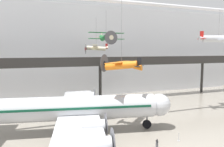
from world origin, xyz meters
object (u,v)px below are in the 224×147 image
at_px(suspended_plane_silver_racer, 218,39).
at_px(info_sign_pedestal, 157,145).
at_px(suspended_plane_cream_biplane, 96,48).
at_px(suspended_plane_green_biplane, 106,37).
at_px(airliner_silver_main, 72,109).
at_px(stanchion_barrier, 179,138).
at_px(suspended_plane_orange_highwing, 121,65).

relative_size(suspended_plane_silver_racer, info_sign_pedestal, 6.78).
height_order(suspended_plane_cream_biplane, suspended_plane_green_biplane, suspended_plane_green_biplane).
distance_m(airliner_silver_main, suspended_plane_green_biplane, 16.56).
distance_m(suspended_plane_cream_biplane, suspended_plane_green_biplane, 8.85).
bearing_deg(stanchion_barrier, suspended_plane_green_biplane, 103.31).
relative_size(airliner_silver_main, suspended_plane_green_biplane, 4.92).
bearing_deg(suspended_plane_orange_highwing, info_sign_pedestal, 142.85).
height_order(airliner_silver_main, suspended_plane_orange_highwing, suspended_plane_orange_highwing).
xyz_separation_m(suspended_plane_orange_highwing, suspended_plane_green_biplane, (0.97, 9.67, 4.78)).
distance_m(suspended_plane_orange_highwing, suspended_plane_green_biplane, 10.83).
bearing_deg(suspended_plane_cream_biplane, info_sign_pedestal, 107.55).
height_order(suspended_plane_orange_highwing, suspended_plane_cream_biplane, suspended_plane_cream_biplane).
xyz_separation_m(airliner_silver_main, suspended_plane_green_biplane, (8.41, 9.36, 10.78)).
height_order(suspended_plane_orange_highwing, info_sign_pedestal, suspended_plane_orange_highwing).
bearing_deg(suspended_plane_silver_racer, suspended_plane_green_biplane, -176.47).
bearing_deg(suspended_plane_orange_highwing, stanchion_barrier, 169.32).
height_order(suspended_plane_green_biplane, stanchion_barrier, suspended_plane_green_biplane).
relative_size(suspended_plane_cream_biplane, info_sign_pedestal, 6.66).
height_order(airliner_silver_main, suspended_plane_silver_racer, suspended_plane_silver_racer).
height_order(stanchion_barrier, info_sign_pedestal, info_sign_pedestal).
height_order(suspended_plane_orange_highwing, stanchion_barrier, suspended_plane_orange_highwing).
xyz_separation_m(suspended_plane_cream_biplane, stanchion_barrier, (3.49, -25.64, -11.92)).
xyz_separation_m(suspended_plane_silver_racer, suspended_plane_green_biplane, (-19.92, 7.53, 0.38)).
bearing_deg(suspended_plane_green_biplane, stanchion_barrier, 12.02).
xyz_separation_m(airliner_silver_main, suspended_plane_orange_highwing, (7.44, -0.32, 6.00)).
bearing_deg(info_sign_pedestal, stanchion_barrier, 24.07).
relative_size(airliner_silver_main, info_sign_pedestal, 27.27).
relative_size(suspended_plane_silver_racer, stanchion_barrier, 7.80).
bearing_deg(airliner_silver_main, suspended_plane_silver_racer, 15.41).
bearing_deg(suspended_plane_orange_highwing, suspended_plane_cream_biplane, -49.54).
xyz_separation_m(suspended_plane_orange_highwing, suspended_plane_cream_biplane, (1.51, 18.27, 2.74)).
height_order(airliner_silver_main, stanchion_barrier, airliner_silver_main).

